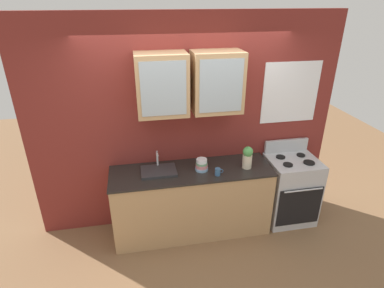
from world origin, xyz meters
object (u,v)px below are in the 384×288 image
(cup_near_sink, at_px, (218,172))
(vase, at_px, (247,157))
(bowl_stack, at_px, (202,165))
(stove_range, at_px, (290,189))
(sink_faucet, at_px, (159,170))

(cup_near_sink, bearing_deg, vase, 15.15)
(bowl_stack, distance_m, vase, 0.58)
(stove_range, xyz_separation_m, bowl_stack, (-1.25, -0.01, 0.52))
(bowl_stack, relative_size, cup_near_sink, 1.56)
(bowl_stack, height_order, cup_near_sink, bowl_stack)
(sink_faucet, relative_size, bowl_stack, 2.68)
(cup_near_sink, bearing_deg, sink_faucet, 163.47)
(bowl_stack, xyz_separation_m, vase, (0.57, -0.05, 0.08))
(sink_faucet, distance_m, cup_near_sink, 0.72)
(bowl_stack, xyz_separation_m, cup_near_sink, (0.17, -0.16, -0.02))
(sink_faucet, relative_size, cup_near_sink, 4.17)
(bowl_stack, bearing_deg, cup_near_sink, -43.15)
(vase, height_order, cup_near_sink, vase)
(sink_faucet, height_order, cup_near_sink, sink_faucet)
(vase, xyz_separation_m, cup_near_sink, (-0.40, -0.11, -0.10))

